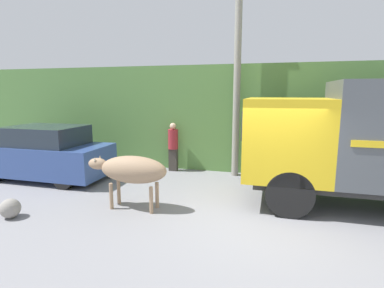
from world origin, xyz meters
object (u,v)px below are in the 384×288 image
at_px(brown_cow, 131,170).
at_px(utility_pole, 237,71).
at_px(parked_suv, 45,154).
at_px(roadside_rock, 10,208).
at_px(pedestrian_on_hill, 173,145).

distance_m(brown_cow, utility_pole, 4.92).
height_order(brown_cow, parked_suv, parked_suv).
height_order(parked_suv, roadside_rock, parked_suv).
height_order(utility_pole, roadside_rock, utility_pole).
bearing_deg(parked_suv, brown_cow, -24.82).
bearing_deg(parked_suv, roadside_rock, -64.99).
bearing_deg(utility_pole, parked_suv, -161.03).
height_order(pedestrian_on_hill, roadside_rock, pedestrian_on_hill).
distance_m(pedestrian_on_hill, utility_pole, 3.41).
xyz_separation_m(brown_cow, pedestrian_on_hill, (-0.19, 3.69, -0.01)).
bearing_deg(pedestrian_on_hill, utility_pole, 179.65).
xyz_separation_m(brown_cow, roadside_rock, (-2.44, -1.26, -0.75)).
relative_size(parked_suv, utility_pole, 0.63).
bearing_deg(roadside_rock, brown_cow, 27.41).
distance_m(pedestrian_on_hill, roadside_rock, 5.49).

